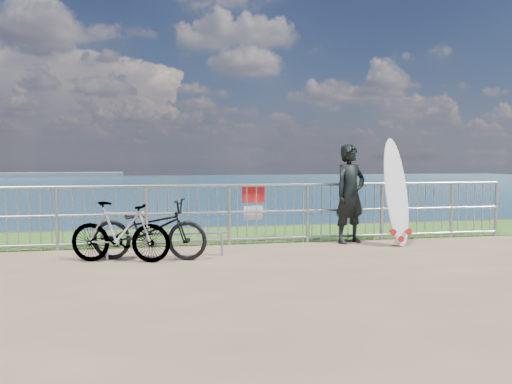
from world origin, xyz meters
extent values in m
plane|color=#31691D|center=(0.00, 2.70, 0.01)|extent=(120.00, 120.00, 0.00)
cube|color=brown|center=(0.00, 3.90, -2.50)|extent=(120.00, 0.30, 5.00)
plane|color=navy|center=(0.00, 90.00, -5.00)|extent=(260.00, 260.00, 0.00)
cube|color=#565E68|center=(-50.00, 168.00, -4.25)|extent=(70.00, 12.00, 1.50)
cylinder|color=#9A9CA2|center=(0.00, 1.60, 1.10)|extent=(10.00, 0.06, 0.06)
cylinder|color=#9A9CA2|center=(0.00, 1.60, 0.61)|extent=(10.00, 0.05, 0.05)
cylinder|color=#9A9CA2|center=(0.00, 1.60, 0.10)|extent=(10.00, 0.05, 0.05)
cylinder|color=#9A9CA2|center=(-3.50, 1.60, 0.55)|extent=(0.06, 0.06, 1.10)
cylinder|color=#9A9CA2|center=(-2.00, 1.60, 0.55)|extent=(0.06, 0.06, 1.10)
cylinder|color=#9A9CA2|center=(-0.50, 1.60, 0.55)|extent=(0.06, 0.06, 1.10)
cylinder|color=#9A9CA2|center=(1.00, 1.60, 0.55)|extent=(0.06, 0.06, 1.10)
cylinder|color=#9A9CA2|center=(2.50, 1.60, 0.55)|extent=(0.06, 0.06, 1.10)
cylinder|color=#9A9CA2|center=(4.00, 1.60, 0.55)|extent=(0.06, 0.06, 1.10)
cylinder|color=#9A9CA2|center=(5.00, 1.60, 0.55)|extent=(0.06, 0.06, 1.10)
cube|color=red|center=(-0.03, 1.66, 0.92)|extent=(0.42, 0.02, 0.30)
cube|color=white|center=(-0.03, 1.66, 0.92)|extent=(0.38, 0.01, 0.08)
cube|color=white|center=(-0.03, 1.66, 0.58)|extent=(0.36, 0.02, 0.26)
imported|color=black|center=(1.77, 1.39, 0.93)|extent=(0.79, 0.66, 1.86)
ellipsoid|color=white|center=(2.49, 0.99, 0.99)|extent=(0.63, 0.59, 1.98)
cone|color=red|center=(2.34, 0.87, 0.28)|extent=(0.12, 0.22, 0.12)
cone|color=red|center=(2.65, 0.87, 0.28)|extent=(0.12, 0.22, 0.12)
cone|color=red|center=(2.49, 0.87, 0.15)|extent=(0.12, 0.22, 0.12)
imported|color=black|center=(-1.91, 0.51, 0.48)|extent=(1.94, 1.08, 0.96)
imported|color=black|center=(-2.35, 0.40, 0.47)|extent=(1.62, 0.84, 0.94)
cylinder|color=#9A9CA2|center=(-1.66, 0.58, 0.39)|extent=(2.01, 0.05, 0.05)
cylinder|color=#9A9CA2|center=(-2.57, 0.58, 0.20)|extent=(0.04, 0.04, 0.39)
cylinder|color=#9A9CA2|center=(-0.76, 0.58, 0.20)|extent=(0.04, 0.04, 0.39)
camera|label=1|loc=(-1.71, -7.44, 1.62)|focal=35.00mm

